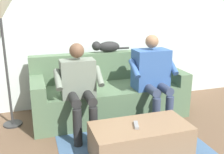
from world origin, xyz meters
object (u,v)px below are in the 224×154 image
coffee_table (140,141)px  remote_gray (136,125)px  person_right_seated (79,85)px  couch (109,94)px  person_left_seated (152,73)px  cat_on_backrest (106,47)px  floor_lamp (0,16)px

coffee_table → remote_gray: remote_gray is taller
coffee_table → person_right_seated: bearing=-55.2°
couch → remote_gray: (0.05, 1.12, 0.07)m
couch → coffee_table: (0.00, 1.12, -0.12)m
coffee_table → person_right_seated: (0.49, -0.71, 0.44)m
couch → person_left_seated: 0.71m
couch → remote_gray: bearing=87.3°
remote_gray → person_left_seated: bearing=161.8°
person_right_seated → remote_gray: 0.87m
coffee_table → remote_gray: size_ratio=6.79×
coffee_table → person_right_seated: person_right_seated is taller
couch → cat_on_backrest: 0.69m
person_left_seated → floor_lamp: bearing=-12.7°
couch → person_right_seated: 0.72m
couch → person_left_seated: size_ratio=1.82×
coffee_table → cat_on_backrest: bearing=-91.8°
cat_on_backrest → coffee_table: bearing=88.2°
person_left_seated → couch: bearing=-36.3°
coffee_table → person_right_seated: 0.97m
person_right_seated → floor_lamp: bearing=-29.4°
couch → floor_lamp: (1.30, -0.04, 1.09)m
cat_on_backrest → floor_lamp: bearing=9.6°
person_right_seated → cat_on_backrest: 0.93m
coffee_table → floor_lamp: size_ratio=0.63×
person_right_seated → couch: bearing=-139.7°
couch → floor_lamp: 1.70m
person_left_seated → remote_gray: 0.98m
person_right_seated → remote_gray: person_right_seated is taller
person_left_seated → person_right_seated: 0.98m
couch → cat_on_backrest: size_ratio=3.72×
cat_on_backrest → remote_gray: cat_on_backrest is taller
person_right_seated → cat_on_backrest: (-0.53, -0.69, 0.31)m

